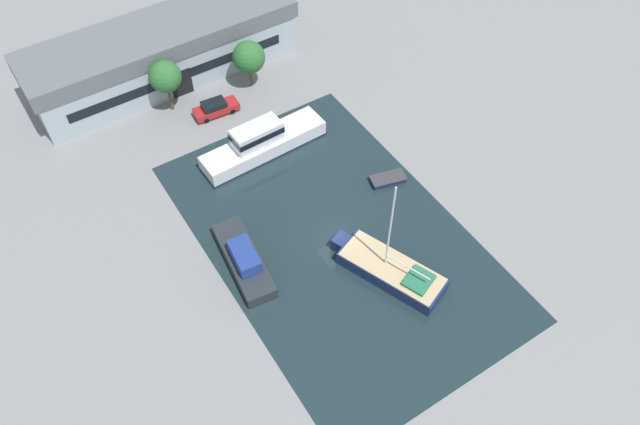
{
  "coord_description": "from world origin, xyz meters",
  "views": [
    {
      "loc": [
        -19.08,
        -27.32,
        44.45
      ],
      "look_at": [
        0.0,
        2.51,
        1.0
      ],
      "focal_mm": 35.0,
      "sensor_mm": 36.0,
      "label": 1
    }
  ],
  "objects_px": {
    "motor_cruiser": "(262,143)",
    "sailboat_moored": "(390,270)",
    "quay_tree_near_building": "(249,57)",
    "cabin_boat": "(244,259)",
    "quay_tree_by_water": "(165,77)",
    "warehouse_building": "(163,52)",
    "parked_car": "(216,108)",
    "small_dinghy": "(388,179)"
  },
  "relations": [
    {
      "from": "motor_cruiser",
      "to": "cabin_boat",
      "type": "bearing_deg",
      "value": 141.87
    },
    {
      "from": "quay_tree_near_building",
      "to": "cabin_boat",
      "type": "height_order",
      "value": "quay_tree_near_building"
    },
    {
      "from": "parked_car",
      "to": "quay_tree_near_building",
      "type": "bearing_deg",
      "value": 115.48
    },
    {
      "from": "quay_tree_near_building",
      "to": "quay_tree_by_water",
      "type": "relative_size",
      "value": 0.93
    },
    {
      "from": "sailboat_moored",
      "to": "small_dinghy",
      "type": "height_order",
      "value": "sailboat_moored"
    },
    {
      "from": "quay_tree_by_water",
      "to": "sailboat_moored",
      "type": "height_order",
      "value": "sailboat_moored"
    },
    {
      "from": "quay_tree_near_building",
      "to": "small_dinghy",
      "type": "distance_m",
      "value": 20.31
    },
    {
      "from": "motor_cruiser",
      "to": "small_dinghy",
      "type": "xyz_separation_m",
      "value": [
        8.21,
        -9.84,
        -1.05
      ]
    },
    {
      "from": "warehouse_building",
      "to": "small_dinghy",
      "type": "xyz_separation_m",
      "value": [
        11.19,
        -26.14,
        -2.89
      ]
    },
    {
      "from": "parked_car",
      "to": "sailboat_moored",
      "type": "xyz_separation_m",
      "value": [
        3.24,
        -26.15,
        -0.09
      ]
    },
    {
      "from": "quay_tree_near_building",
      "to": "cabin_boat",
      "type": "distance_m",
      "value": 24.2
    },
    {
      "from": "sailboat_moored",
      "to": "quay_tree_near_building",
      "type": "bearing_deg",
      "value": 64.05
    },
    {
      "from": "small_dinghy",
      "to": "warehouse_building",
      "type": "bearing_deg",
      "value": 37.81
    },
    {
      "from": "quay_tree_by_water",
      "to": "small_dinghy",
      "type": "bearing_deg",
      "value": -57.69
    },
    {
      "from": "warehouse_building",
      "to": "quay_tree_by_water",
      "type": "xyz_separation_m",
      "value": [
        -1.91,
        -5.43,
        1.08
      ]
    },
    {
      "from": "small_dinghy",
      "to": "parked_car",
      "type": "bearing_deg",
      "value": 43.23
    },
    {
      "from": "parked_car",
      "to": "small_dinghy",
      "type": "height_order",
      "value": "parked_car"
    },
    {
      "from": "parked_car",
      "to": "sailboat_moored",
      "type": "bearing_deg",
      "value": 11.25
    },
    {
      "from": "motor_cruiser",
      "to": "sailboat_moored",
      "type": "bearing_deg",
      "value": -176.45
    },
    {
      "from": "quay_tree_near_building",
      "to": "parked_car",
      "type": "distance_m",
      "value": 6.48
    },
    {
      "from": "quay_tree_by_water",
      "to": "sailboat_moored",
      "type": "bearing_deg",
      "value": -76.95
    },
    {
      "from": "motor_cruiser",
      "to": "parked_car",
      "type": "bearing_deg",
      "value": 7.43
    },
    {
      "from": "warehouse_building",
      "to": "quay_tree_near_building",
      "type": "height_order",
      "value": "warehouse_building"
    },
    {
      "from": "parked_car",
      "to": "warehouse_building",
      "type": "bearing_deg",
      "value": -164.96
    },
    {
      "from": "quay_tree_near_building",
      "to": "motor_cruiser",
      "type": "distance_m",
      "value": 10.82
    },
    {
      "from": "parked_car",
      "to": "small_dinghy",
      "type": "bearing_deg",
      "value": 32.78
    },
    {
      "from": "warehouse_building",
      "to": "quay_tree_by_water",
      "type": "bearing_deg",
      "value": -110.14
    },
    {
      "from": "warehouse_building",
      "to": "cabin_boat",
      "type": "xyz_separation_m",
      "value": [
        -4.99,
        -27.37,
        -2.27
      ]
    },
    {
      "from": "quay_tree_near_building",
      "to": "quay_tree_by_water",
      "type": "bearing_deg",
      "value": 172.77
    },
    {
      "from": "parked_car",
      "to": "motor_cruiser",
      "type": "xyz_separation_m",
      "value": [
        1.32,
        -7.63,
        0.5
      ]
    },
    {
      "from": "warehouse_building",
      "to": "parked_car",
      "type": "height_order",
      "value": "warehouse_building"
    },
    {
      "from": "quay_tree_near_building",
      "to": "small_dinghy",
      "type": "xyz_separation_m",
      "value": [
        4.15,
        -19.57,
        -3.47
      ]
    },
    {
      "from": "sailboat_moored",
      "to": "cabin_boat",
      "type": "bearing_deg",
      "value": 121.45
    },
    {
      "from": "motor_cruiser",
      "to": "small_dinghy",
      "type": "distance_m",
      "value": 12.86
    },
    {
      "from": "quay_tree_by_water",
      "to": "sailboat_moored",
      "type": "distance_m",
      "value": 30.37
    },
    {
      "from": "warehouse_building",
      "to": "motor_cruiser",
      "type": "relative_size",
      "value": 2.25
    },
    {
      "from": "warehouse_building",
      "to": "motor_cruiser",
      "type": "xyz_separation_m",
      "value": [
        2.98,
        -16.3,
        -1.85
      ]
    },
    {
      "from": "small_dinghy",
      "to": "cabin_boat",
      "type": "distance_m",
      "value": 16.24
    },
    {
      "from": "sailboat_moored",
      "to": "motor_cruiser",
      "type": "xyz_separation_m",
      "value": [
        -1.92,
        18.52,
        0.59
      ]
    },
    {
      "from": "quay_tree_by_water",
      "to": "cabin_boat",
      "type": "distance_m",
      "value": 22.41
    },
    {
      "from": "warehouse_building",
      "to": "parked_car",
      "type": "relative_size",
      "value": 6.11
    },
    {
      "from": "motor_cruiser",
      "to": "cabin_boat",
      "type": "xyz_separation_m",
      "value": [
        -7.98,
        -11.08,
        -0.43
      ]
    }
  ]
}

